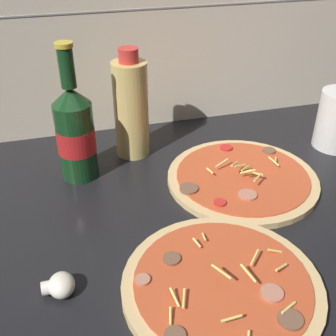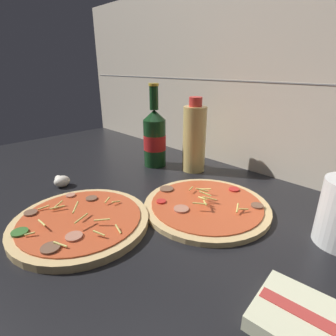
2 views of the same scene
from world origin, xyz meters
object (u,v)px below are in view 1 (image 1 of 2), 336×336
Objects in this scene: beer_bottle at (75,132)px; oil_bottle at (131,108)px; pizza_near at (222,285)px; pizza_far at (242,178)px; mushroom_left at (60,285)px.

oil_bottle is (12.08, 5.91, 0.90)cm from beer_bottle.
beer_bottle reaches higher than pizza_near.
oil_bottle reaches higher than pizza_far.
oil_bottle reaches higher than pizza_near.
pizza_far is at bearing -19.79° from beer_bottle.
mushroom_left is at bearing -152.13° from pizza_far.
pizza_near is 40.36cm from beer_bottle.
pizza_near is at bearing -14.20° from mushroom_left.
pizza_far is at bearing 27.87° from mushroom_left.
mushroom_left is at bearing -116.22° from oil_bottle.
oil_bottle reaches higher than mushroom_left.
pizza_near is at bearing -65.35° from beer_bottle.
beer_bottle is at bearing -153.95° from oil_bottle.
oil_bottle is 41.27cm from mushroom_left.
pizza_far is at bearing -42.43° from oil_bottle.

